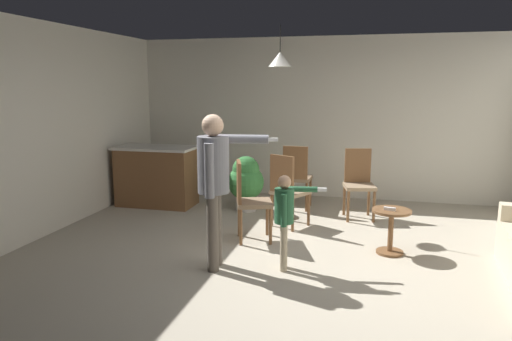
% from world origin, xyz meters
% --- Properties ---
extents(ground, '(7.68, 7.68, 0.00)m').
position_xyz_m(ground, '(0.00, 0.00, 0.00)').
color(ground, '#B2A893').
extents(wall_back, '(6.40, 0.10, 2.70)m').
position_xyz_m(wall_back, '(0.00, 3.20, 1.35)').
color(wall_back, silver).
rests_on(wall_back, ground).
extents(wall_left, '(0.10, 6.40, 2.70)m').
position_xyz_m(wall_left, '(-3.20, 0.00, 1.35)').
color(wall_left, silver).
rests_on(wall_left, ground).
extents(kitchen_counter, '(1.26, 0.66, 0.95)m').
position_xyz_m(kitchen_counter, '(-2.45, 1.92, 0.48)').
color(kitchen_counter, brown).
rests_on(kitchen_counter, ground).
extents(side_table_by_couch, '(0.44, 0.44, 0.52)m').
position_xyz_m(side_table_by_couch, '(1.12, 0.54, 0.33)').
color(side_table_by_couch, brown).
rests_on(side_table_by_couch, ground).
extents(person_adult, '(0.78, 0.53, 1.62)m').
position_xyz_m(person_adult, '(-0.68, -0.35, 1.01)').
color(person_adult, '#60564C').
rests_on(person_adult, ground).
extents(person_child, '(0.52, 0.34, 1.01)m').
position_xyz_m(person_child, '(0.03, -0.21, 0.63)').
color(person_child, tan).
rests_on(person_child, ground).
extents(dining_chair_by_counter, '(0.53, 0.53, 1.00)m').
position_xyz_m(dining_chair_by_counter, '(-0.58, 0.60, 0.55)').
color(dining_chair_by_counter, brown).
rests_on(dining_chair_by_counter, ground).
extents(dining_chair_near_wall, '(0.57, 0.57, 1.00)m').
position_xyz_m(dining_chair_near_wall, '(-0.21, 1.25, 0.55)').
color(dining_chair_near_wall, brown).
rests_on(dining_chair_near_wall, ground).
extents(dining_chair_centre_back, '(0.50, 0.50, 1.00)m').
position_xyz_m(dining_chair_centre_back, '(0.70, 1.98, 0.55)').
color(dining_chair_centre_back, brown).
rests_on(dining_chair_centre_back, ground).
extents(dining_chair_spare, '(0.43, 0.43, 1.00)m').
position_xyz_m(dining_chair_spare, '(-0.24, 2.21, 0.55)').
color(dining_chair_spare, brown).
rests_on(dining_chair_spare, ground).
extents(potted_plant_corner, '(0.55, 0.55, 0.84)m').
position_xyz_m(potted_plant_corner, '(-0.98, 1.95, 0.47)').
color(potted_plant_corner, '#B7B2AD').
rests_on(potted_plant_corner, ground).
extents(spare_remote_on_table, '(0.13, 0.07, 0.04)m').
position_xyz_m(spare_remote_on_table, '(1.10, 0.50, 0.54)').
color(spare_remote_on_table, white).
rests_on(spare_remote_on_table, side_table_by_couch).
extents(ceiling_light_pendant, '(0.32, 0.32, 0.55)m').
position_xyz_m(ceiling_light_pendant, '(-0.39, 1.57, 2.25)').
color(ceiling_light_pendant, silver).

